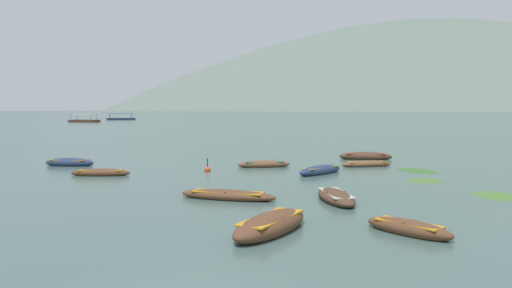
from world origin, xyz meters
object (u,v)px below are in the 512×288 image
at_px(rowboat_2, 228,195).
at_px(rowboat_5, 336,197).
at_px(rowboat_10, 366,156).
at_px(rowboat_6, 366,164).
at_px(rowboat_7, 320,170).
at_px(ferry_0, 84,121).
at_px(mooring_buoy, 207,170).
at_px(rowboat_4, 70,163).
at_px(rowboat_11, 408,228).
at_px(rowboat_9, 264,164).
at_px(rowboat_3, 271,225).
at_px(ferry_1, 121,119).
at_px(rowboat_8, 101,173).

bearing_deg(rowboat_2, rowboat_5, -9.39).
bearing_deg(rowboat_10, rowboat_6, -105.87).
relative_size(rowboat_2, rowboat_7, 1.25).
xyz_separation_m(ferry_0, mooring_buoy, (41.25, -117.02, -0.35)).
xyz_separation_m(rowboat_4, rowboat_11, (16.83, -19.58, -0.04)).
height_order(rowboat_9, ferry_0, ferry_0).
bearing_deg(rowboat_9, ferry_0, 111.41).
distance_m(rowboat_5, rowboat_9, 12.64).
bearing_deg(rowboat_11, rowboat_5, 100.79).
distance_m(rowboat_3, rowboat_4, 22.79).
bearing_deg(ferry_1, rowboat_9, -74.35).
height_order(rowboat_2, rowboat_5, rowboat_5).
xyz_separation_m(rowboat_8, ferry_1, (-30.00, 147.12, 0.28)).
bearing_deg(mooring_buoy, rowboat_4, 159.85).
distance_m(rowboat_3, mooring_buoy, 15.71).
distance_m(rowboat_2, ferry_0, 133.61).
distance_m(rowboat_10, ferry_1, 147.34).
distance_m(rowboat_4, ferry_0, 117.68).
relative_size(rowboat_11, mooring_buoy, 3.12).
bearing_deg(rowboat_2, ferry_0, 108.55).
bearing_deg(rowboat_6, rowboat_7, -138.53).
height_order(rowboat_3, rowboat_8, rowboat_3).
height_order(rowboat_11, ferry_1, ferry_1).
relative_size(rowboat_3, rowboat_9, 1.12).
bearing_deg(rowboat_6, rowboat_9, 178.67).
distance_m(rowboat_3, rowboat_5, 6.06).
bearing_deg(rowboat_8, rowboat_4, 123.56).
xyz_separation_m(rowboat_3, rowboat_5, (3.34, 5.06, -0.06)).
height_order(rowboat_6, rowboat_9, rowboat_9).
distance_m(rowboat_6, rowboat_7, 5.30).
relative_size(rowboat_5, rowboat_11, 1.31).
bearing_deg(rowboat_10, rowboat_4, -172.75).
height_order(rowboat_10, rowboat_11, rowboat_10).
height_order(rowboat_11, ferry_0, ferry_0).
bearing_deg(rowboat_7, rowboat_3, -107.73).
height_order(rowboat_5, rowboat_6, rowboat_5).
relative_size(rowboat_2, rowboat_5, 1.18).
xyz_separation_m(ferry_0, ferry_1, (4.89, 28.48, -0.00)).
bearing_deg(rowboat_8, rowboat_9, 19.74).
bearing_deg(mooring_buoy, rowboat_10, 27.57).
xyz_separation_m(rowboat_5, ferry_1, (-42.31, 155.92, 0.27)).
bearing_deg(rowboat_4, ferry_0, 105.49).
bearing_deg(rowboat_9, rowboat_5, -80.34).
bearing_deg(rowboat_5, rowboat_11, -79.21).
distance_m(ferry_1, mooring_buoy, 149.97).
relative_size(rowboat_7, ferry_0, 0.39).
relative_size(rowboat_3, rowboat_8, 1.17).
height_order(rowboat_3, rowboat_10, rowboat_3).
xyz_separation_m(rowboat_3, rowboat_4, (-12.43, 19.09, -0.03)).
bearing_deg(rowboat_3, rowboat_10, 66.13).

